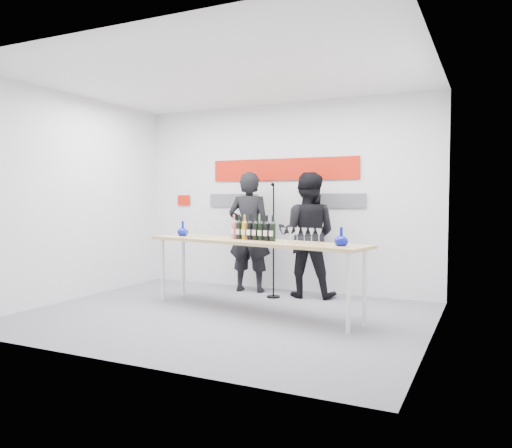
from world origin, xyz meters
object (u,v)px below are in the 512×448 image
tasting_table (253,246)px  presenter_left (249,232)px  mic_stand (273,263)px  presenter_right (307,235)px

tasting_table → presenter_left: 1.47m
tasting_table → mic_stand: 1.07m
tasting_table → presenter_left: (-0.69, 1.30, 0.08)m
tasting_table → presenter_left: size_ratio=1.69×
tasting_table → presenter_left: presenter_left is taller
tasting_table → mic_stand: mic_stand is taller
presenter_right → mic_stand: 0.66m
tasting_table → mic_stand: bearing=109.2°
presenter_right → mic_stand: size_ratio=1.09×
presenter_left → mic_stand: size_ratio=1.11×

